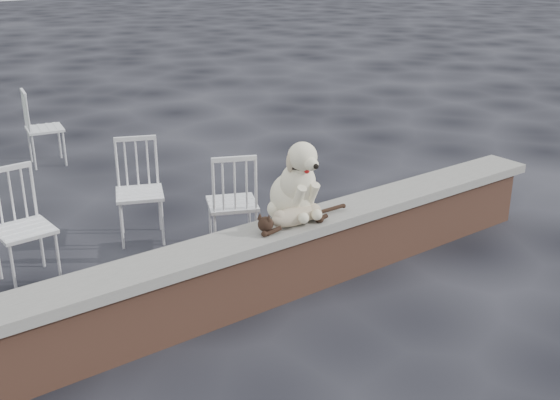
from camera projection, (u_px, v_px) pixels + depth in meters
ground at (251, 304)px, 5.16m from camera, size 60.00×60.00×0.00m
brick_wall at (250, 275)px, 5.07m from camera, size 6.00×0.30×0.50m
capstone at (250, 240)px, 4.96m from camera, size 6.20×0.40×0.08m
dog at (292, 177)px, 5.18m from camera, size 0.46×0.59×0.65m
cat at (296, 214)px, 5.11m from camera, size 1.02×0.31×0.17m
chair_c at (232, 202)px, 5.90m from camera, size 0.74×0.74×0.94m
chair_e at (45, 127)px, 8.25m from camera, size 0.65×0.65×0.94m
chair_a at (24, 228)px, 5.36m from camera, size 0.59×0.59×0.94m
chair_b at (139, 192)px, 6.13m from camera, size 0.74×0.74×0.94m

